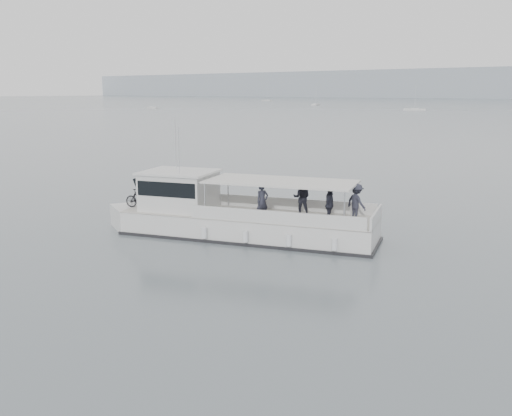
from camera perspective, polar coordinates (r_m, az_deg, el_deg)
The scene contains 2 objects.
ground at distance 29.51m, azimuth -6.83°, elevation -3.03°, with size 1400.00×1400.00×0.00m, color #50595E.
tour_boat at distance 29.81m, azimuth -3.12°, elevation -0.78°, with size 14.73×7.77×6.27m.
Camera 1 is at (20.42, -19.96, 7.46)m, focal length 40.00 mm.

